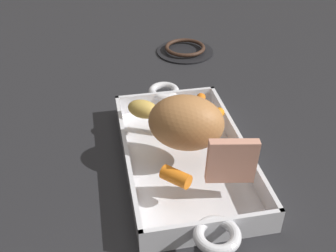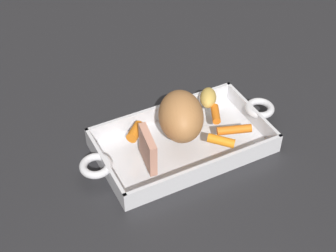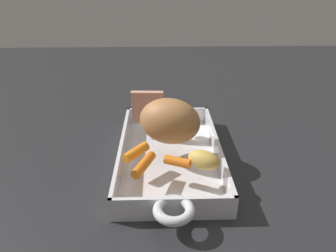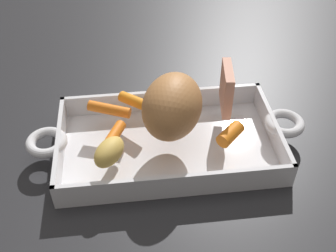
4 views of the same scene
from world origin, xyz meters
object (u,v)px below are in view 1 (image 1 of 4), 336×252
object	(u,v)px
baby_carrot_southeast	(214,118)
baby_carrot_short	(176,177)
baby_carrot_northwest	(199,107)
baby_carrot_northeast	(169,113)
roast_slice_thick	(232,161)
roasting_dish	(184,157)
stove_burner_rear	(185,50)
potato_halved	(143,109)
pork_roast	(186,123)

from	to	relation	value
baby_carrot_southeast	baby_carrot_short	bearing A→B (deg)	144.81
baby_carrot_northwest	baby_carrot_northeast	bearing A→B (deg)	97.53
roast_slice_thick	baby_carrot_northeast	size ratio (longest dim) A/B	1.52
baby_carrot_northeast	baby_carrot_southeast	bearing A→B (deg)	-113.51
roasting_dish	baby_carrot_northeast	distance (m)	0.10
baby_carrot_northwest	stove_burner_rear	xyz separation A→B (m)	(0.36, -0.06, -0.05)
baby_carrot_northeast	stove_burner_rear	world-z (taller)	baby_carrot_northeast
roasting_dish	baby_carrot_northeast	xyz separation A→B (m)	(0.09, 0.01, 0.04)
baby_carrot_short	stove_burner_rear	xyz separation A→B (m)	(0.54, -0.14, -0.05)
roasting_dish	baby_carrot_southeast	size ratio (longest dim) A/B	8.21
roast_slice_thick	potato_halved	bearing A→B (deg)	28.18
pork_roast	baby_carrot_short	world-z (taller)	pork_roast
roasting_dish	baby_carrot_northwest	world-z (taller)	baby_carrot_northwest
roasting_dish	roast_slice_thick	world-z (taller)	roast_slice_thick
roast_slice_thick	baby_carrot_southeast	xyz separation A→B (m)	(0.15, -0.02, -0.03)
baby_carrot_northeast	potato_halved	bearing A→B (deg)	79.54
potato_halved	baby_carrot_short	bearing A→B (deg)	-173.04
roasting_dish	baby_carrot_northeast	bearing A→B (deg)	7.54
pork_roast	potato_halved	world-z (taller)	pork_roast
pork_roast	baby_carrot_northwest	distance (m)	0.12
roast_slice_thick	baby_carrot_southeast	bearing A→B (deg)	-7.07
roast_slice_thick	baby_carrot_short	bearing A→B (deg)	83.11
stove_burner_rear	baby_carrot_northeast	bearing A→B (deg)	162.20
roast_slice_thick	baby_carrot_northeast	world-z (taller)	roast_slice_thick
roast_slice_thick	baby_carrot_northeast	distance (m)	0.20
roasting_dish	baby_carrot_northeast	world-z (taller)	baby_carrot_northeast
baby_carrot_southeast	roast_slice_thick	bearing A→B (deg)	172.93
baby_carrot_northwest	baby_carrot_northeast	distance (m)	0.06
pork_roast	stove_burner_rear	xyz separation A→B (m)	(0.46, -0.11, -0.08)
baby_carrot_short	baby_carrot_northwest	bearing A→B (deg)	-24.56
pork_roast	potato_halved	size ratio (longest dim) A/B	2.09
pork_roast	potato_halved	bearing A→B (deg)	30.26
baby_carrot_southeast	baby_carrot_short	world-z (taller)	baby_carrot_short
baby_carrot_northwest	potato_halved	size ratio (longest dim) A/B	1.19
baby_carrot_short	baby_carrot_northeast	size ratio (longest dim) A/B	0.93
roast_slice_thick	baby_carrot_northeast	xyz separation A→B (m)	(0.19, 0.06, -0.03)
roasting_dish	roast_slice_thick	bearing A→B (deg)	-155.20
baby_carrot_northwest	baby_carrot_short	world-z (taller)	baby_carrot_short
baby_carrot_northwest	baby_carrot_short	xyz separation A→B (m)	(-0.19, 0.09, 0.00)
baby_carrot_northwest	potato_halved	world-z (taller)	potato_halved
roasting_dish	potato_halved	distance (m)	0.12
baby_carrot_northwest	stove_burner_rear	size ratio (longest dim) A/B	0.47
baby_carrot_southeast	stove_burner_rear	size ratio (longest dim) A/B	0.36
potato_halved	roast_slice_thick	bearing A→B (deg)	-151.82
stove_burner_rear	baby_carrot_short	bearing A→B (deg)	165.43
pork_roast	roast_slice_thick	xyz separation A→B (m)	(-0.10, -0.05, -0.01)
baby_carrot_short	baby_carrot_northeast	xyz separation A→B (m)	(0.18, -0.02, -0.00)
pork_roast	baby_carrot_southeast	size ratio (longest dim) A/B	2.27
roast_slice_thick	baby_carrot_southeast	size ratio (longest dim) A/B	1.34
roasting_dish	potato_halved	xyz separation A→B (m)	(0.09, 0.06, 0.05)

